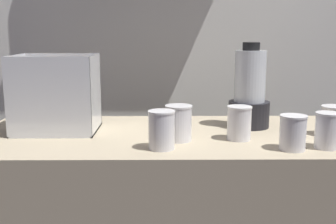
% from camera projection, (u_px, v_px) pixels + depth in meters
% --- Properties ---
extents(back_wall_unit, '(2.60, 0.24, 2.50)m').
position_uv_depth(back_wall_unit, '(166.00, 31.00, 2.21)').
color(back_wall_unit, silver).
rests_on(back_wall_unit, ground_plane).
extents(carrot_display_bin, '(0.30, 0.24, 0.28)m').
position_uv_depth(carrot_display_bin, '(55.00, 108.00, 1.56)').
color(carrot_display_bin, white).
rests_on(carrot_display_bin, counter).
extents(blender_pitcher, '(0.16, 0.16, 0.33)m').
position_uv_depth(blender_pitcher, '(249.00, 93.00, 1.61)').
color(blender_pitcher, black).
rests_on(blender_pitcher, counter).
extents(juice_cup_pomegranate_far_left, '(0.09, 0.09, 0.12)m').
position_uv_depth(juice_cup_pomegranate_far_left, '(161.00, 132.00, 1.32)').
color(juice_cup_pomegranate_far_left, white).
rests_on(juice_cup_pomegranate_far_left, counter).
extents(juice_cup_carrot_left, '(0.09, 0.09, 0.12)m').
position_uv_depth(juice_cup_carrot_left, '(179.00, 125.00, 1.42)').
color(juice_cup_carrot_left, white).
rests_on(juice_cup_carrot_left, counter).
extents(juice_cup_beet_middle, '(0.09, 0.09, 0.12)m').
position_uv_depth(juice_cup_beet_middle, '(239.00, 125.00, 1.43)').
color(juice_cup_beet_middle, white).
rests_on(juice_cup_beet_middle, counter).
extents(juice_cup_orange_right, '(0.09, 0.09, 0.11)m').
position_uv_depth(juice_cup_orange_right, '(293.00, 135.00, 1.31)').
color(juice_cup_orange_right, white).
rests_on(juice_cup_orange_right, counter).
extents(juice_cup_beet_far_right, '(0.08, 0.08, 0.12)m').
position_uv_depth(juice_cup_beet_far_right, '(327.00, 132.00, 1.33)').
color(juice_cup_beet_far_right, white).
rests_on(juice_cup_beet_far_right, counter).
extents(juice_cup_beet_rightmost, '(0.10, 0.10, 0.11)m').
position_uv_depth(juice_cup_beet_rightmost, '(334.00, 122.00, 1.49)').
color(juice_cup_beet_rightmost, white).
rests_on(juice_cup_beet_rightmost, counter).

